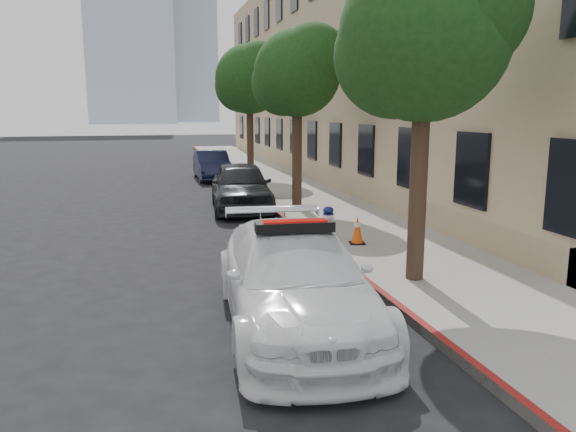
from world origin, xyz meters
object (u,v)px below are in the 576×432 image
Objects in this scene: police_car at (295,279)px; fire_hydrant at (328,224)px; parked_car_mid at (241,186)px; traffic_cone at (357,230)px; parked_car_far at (212,165)px.

police_car reaches higher than fire_hydrant.
parked_car_mid is at bearing 89.67° from police_car.
fire_hydrant reaches higher than traffic_cone.
police_car reaches higher than parked_car_mid.
police_car is 6.49× the size of fire_hydrant.
parked_car_mid reaches higher than fire_hydrant.
parked_car_far is 6.14× the size of traffic_cone.
parked_car_mid is at bearing 106.36° from traffic_cone.
parked_car_far is (0.00, 7.85, -0.11)m from parked_car_mid.
parked_car_far is (0.82, 17.47, -0.07)m from police_car.
police_car is 4.89m from fire_hydrant.
police_car is at bearing -121.95° from traffic_cone.
parked_car_far reaches higher than traffic_cone.
police_car is 7.95× the size of traffic_cone.
traffic_cone is at bearing -68.60° from parked_car_mid.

